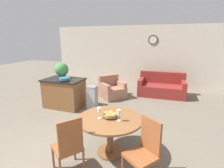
{
  "coord_description": "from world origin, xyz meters",
  "views": [
    {
      "loc": [
        1.6,
        -1.96,
        2.15
      ],
      "look_at": [
        0.03,
        2.4,
        0.94
      ],
      "focal_mm": 28.0,
      "sensor_mm": 36.0,
      "label": 1
    }
  ],
  "objects_px": {
    "fruit_bowl": "(110,115)",
    "couch": "(162,88)",
    "dining_chair_near_right": "(145,149)",
    "teal_bowl": "(65,79)",
    "dining_chair_near_left": "(69,144)",
    "wine_glass_left": "(99,110)",
    "potted_plant": "(62,70)",
    "armchair": "(112,90)",
    "trash_bin": "(92,98)",
    "wine_glass_right": "(119,113)",
    "dining_table": "(110,126)",
    "kitchen_island": "(64,93)"
  },
  "relations": [
    {
      "from": "kitchen_island",
      "to": "wine_glass_right",
      "type": "bearing_deg",
      "value": -36.95
    },
    {
      "from": "potted_plant",
      "to": "trash_bin",
      "type": "relative_size",
      "value": 0.66
    },
    {
      "from": "wine_glass_left",
      "to": "couch",
      "type": "distance_m",
      "value": 4.21
    },
    {
      "from": "potted_plant",
      "to": "trash_bin",
      "type": "xyz_separation_m",
      "value": [
        1.07,
        -0.04,
        -0.8
      ]
    },
    {
      "from": "wine_glass_right",
      "to": "trash_bin",
      "type": "distance_m",
      "value": 2.44
    },
    {
      "from": "fruit_bowl",
      "to": "teal_bowl",
      "type": "bearing_deg",
      "value": 142.47
    },
    {
      "from": "kitchen_island",
      "to": "armchair",
      "type": "xyz_separation_m",
      "value": [
        1.12,
        1.37,
        -0.18
      ]
    },
    {
      "from": "wine_glass_right",
      "to": "armchair",
      "type": "distance_m",
      "value": 3.48
    },
    {
      "from": "fruit_bowl",
      "to": "couch",
      "type": "relative_size",
      "value": 0.14
    },
    {
      "from": "dining_chair_near_right",
      "to": "potted_plant",
      "type": "bearing_deg",
      "value": -0.61
    },
    {
      "from": "dining_table",
      "to": "wine_glass_left",
      "type": "height_order",
      "value": "wine_glass_left"
    },
    {
      "from": "wine_glass_right",
      "to": "couch",
      "type": "distance_m",
      "value": 4.13
    },
    {
      "from": "potted_plant",
      "to": "armchair",
      "type": "relative_size",
      "value": 0.43
    },
    {
      "from": "dining_table",
      "to": "dining_chair_near_left",
      "type": "height_order",
      "value": "dining_chair_near_left"
    },
    {
      "from": "wine_glass_right",
      "to": "dining_chair_near_right",
      "type": "bearing_deg",
      "value": -34.16
    },
    {
      "from": "dining_chair_near_right",
      "to": "teal_bowl",
      "type": "xyz_separation_m",
      "value": [
        -2.77,
        2.0,
        0.43
      ]
    },
    {
      "from": "kitchen_island",
      "to": "teal_bowl",
      "type": "xyz_separation_m",
      "value": [
        0.16,
        -0.17,
        0.51
      ]
    },
    {
      "from": "trash_bin",
      "to": "couch",
      "type": "relative_size",
      "value": 0.42
    },
    {
      "from": "kitchen_island",
      "to": "trash_bin",
      "type": "distance_m",
      "value": 0.95
    },
    {
      "from": "fruit_bowl",
      "to": "teal_bowl",
      "type": "xyz_separation_m",
      "value": [
        -2.05,
        1.57,
        0.17
      ]
    },
    {
      "from": "dining_chair_near_left",
      "to": "potted_plant",
      "type": "xyz_separation_m",
      "value": [
        -1.91,
        2.58,
        0.63
      ]
    },
    {
      "from": "wine_glass_right",
      "to": "armchair",
      "type": "xyz_separation_m",
      "value": [
        -1.27,
        3.17,
        -0.61
      ]
    },
    {
      "from": "dining_chair_near_right",
      "to": "wine_glass_left",
      "type": "xyz_separation_m",
      "value": [
        -0.9,
        0.34,
        0.35
      ]
    },
    {
      "from": "wine_glass_right",
      "to": "couch",
      "type": "relative_size",
      "value": 0.12
    },
    {
      "from": "dining_chair_near_left",
      "to": "dining_chair_near_right",
      "type": "relative_size",
      "value": 1.0
    },
    {
      "from": "dining_table",
      "to": "dining_chair_near_left",
      "type": "relative_size",
      "value": 1.21
    },
    {
      "from": "trash_bin",
      "to": "fruit_bowl",
      "type": "bearing_deg",
      "value": -55.2
    },
    {
      "from": "wine_glass_right",
      "to": "wine_glass_left",
      "type": "bearing_deg",
      "value": -176.3
    },
    {
      "from": "trash_bin",
      "to": "couch",
      "type": "height_order",
      "value": "couch"
    },
    {
      "from": "dining_chair_near_left",
      "to": "armchair",
      "type": "relative_size",
      "value": 0.88
    },
    {
      "from": "dining_chair_near_right",
      "to": "teal_bowl",
      "type": "height_order",
      "value": "teal_bowl"
    },
    {
      "from": "dining_table",
      "to": "dining_chair_near_right",
      "type": "height_order",
      "value": "dining_chair_near_right"
    },
    {
      "from": "dining_table",
      "to": "dining_chair_near_left",
      "type": "bearing_deg",
      "value": -120.58
    },
    {
      "from": "wine_glass_left",
      "to": "kitchen_island",
      "type": "distance_m",
      "value": 2.77
    },
    {
      "from": "dining_chair_near_right",
      "to": "fruit_bowl",
      "type": "bearing_deg",
      "value": 5.63
    },
    {
      "from": "fruit_bowl",
      "to": "potted_plant",
      "type": "relative_size",
      "value": 0.5
    },
    {
      "from": "wine_glass_left",
      "to": "armchair",
      "type": "height_order",
      "value": "wine_glass_left"
    },
    {
      "from": "wine_glass_left",
      "to": "wine_glass_right",
      "type": "height_order",
      "value": "same"
    },
    {
      "from": "trash_bin",
      "to": "armchair",
      "type": "height_order",
      "value": "armchair"
    },
    {
      "from": "wine_glass_right",
      "to": "trash_bin",
      "type": "bearing_deg",
      "value": 127.63
    },
    {
      "from": "fruit_bowl",
      "to": "trash_bin",
      "type": "height_order",
      "value": "fruit_bowl"
    },
    {
      "from": "wine_glass_right",
      "to": "couch",
      "type": "bearing_deg",
      "value": 83.65
    },
    {
      "from": "wine_glass_right",
      "to": "teal_bowl",
      "type": "distance_m",
      "value": 2.77
    },
    {
      "from": "teal_bowl",
      "to": "armchair",
      "type": "xyz_separation_m",
      "value": [
        0.96,
        1.54,
        -0.69
      ]
    },
    {
      "from": "dining_chair_near_right",
      "to": "trash_bin",
      "type": "height_order",
      "value": "dining_chair_near_right"
    },
    {
      "from": "wine_glass_left",
      "to": "potted_plant",
      "type": "relative_size",
      "value": 0.43
    },
    {
      "from": "teal_bowl",
      "to": "potted_plant",
      "type": "xyz_separation_m",
      "value": [
        -0.29,
        0.29,
        0.2
      ]
    },
    {
      "from": "dining_chair_near_left",
      "to": "armchair",
      "type": "distance_m",
      "value": 3.9
    },
    {
      "from": "fruit_bowl",
      "to": "couch",
      "type": "bearing_deg",
      "value": 80.91
    },
    {
      "from": "dining_table",
      "to": "fruit_bowl",
      "type": "relative_size",
      "value": 4.96
    }
  ]
}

